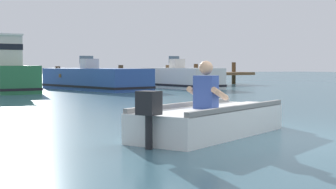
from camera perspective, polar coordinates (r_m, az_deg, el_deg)
The scene contains 6 objects.
ground_plane at distance 8.37m, azimuth 13.58°, elevation -4.66°, with size 120.00×120.00×0.00m, color #386070.
wooden_dock at distance 28.32m, azimuth -0.72°, elevation 2.15°, with size 11.63×1.64×1.27m.
rowboat_with_person at distance 8.62m, azimuth 4.77°, elevation -2.68°, with size 3.56×2.27×1.19m.
moored_boat_green at distance 23.12m, azimuth -17.12°, elevation 2.44°, with size 1.83×4.52×2.38m.
moored_boat_blue at distance 24.59m, azimuth -7.75°, elevation 1.59°, with size 3.02×6.41×1.54m.
moored_boat_white at distance 25.90m, azimuth 1.41°, elevation 1.71°, with size 2.04×4.71×1.55m.
Camera 1 is at (-5.88, -5.84, 1.13)m, focal length 57.49 mm.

